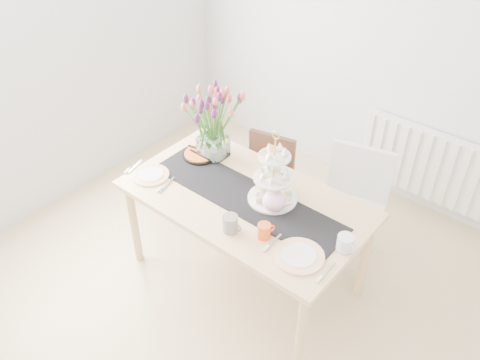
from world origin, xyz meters
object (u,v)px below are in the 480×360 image
Objects in this scene: radiator at (433,166)px; mug_orange at (264,231)px; cake_stand at (273,183)px; mug_grey at (230,224)px; dining_table at (245,206)px; tart_tin at (200,155)px; teapot at (274,201)px; chair_white at (353,199)px; plate_left at (151,175)px; tulip_vase at (212,115)px; chair_brown at (266,176)px; cream_jug at (345,243)px; plate_right at (299,256)px.

radiator is 1.83m from mug_orange.
cake_stand reaches higher than mug_grey.
tart_tin is (-0.54, 0.15, 0.09)m from dining_table.
teapot reaches higher than mug_grey.
cake_stand is 0.36m from mug_orange.
chair_white is 3.56× the size of plate_left.
mug_orange reaches higher than dining_table.
tulip_vase is 2.49× the size of plate_left.
cake_stand is (-0.54, -1.45, 0.44)m from radiator.
plate_left is at bearing -157.63° from cake_stand.
chair_brown is 0.61m from tart_tin.
chair_white is at bearing 40.22° from plate_left.
tulip_vase is at bearing 154.35° from teapot.
dining_table is 0.83m from chair_white.
tart_tin is 2.65× the size of mug_orange.
mug_orange is (-0.37, -1.76, 0.35)m from radiator.
plate_left is (-0.10, -0.39, -0.01)m from tart_tin.
radiator is at bearing 69.63° from cake_stand.
plate_left is (-1.09, -0.92, 0.23)m from chair_white.
chair_brown is 1.63× the size of cake_stand.
tart_tin is (-1.28, 0.15, -0.03)m from cream_jug.
cake_stand reaches higher than cream_jug.
mug_grey is (-0.09, -0.32, -0.02)m from teapot.
mug_grey is at bearing -106.98° from radiator.
mug_orange is at bearing -28.66° from tulip_vase.
radiator is at bearing 53.13° from plate_left.
plate_left is at bearing -104.67° from tart_tin.
chair_brown reaches higher than radiator.
dining_table is 3.39× the size of cake_stand.
cream_jug is 0.68m from mug_grey.
plate_left is (-0.96, -0.02, -0.04)m from mug_orange.
chair_brown is (-0.96, -0.95, -0.01)m from radiator.
radiator is 1.64m from teapot.
cream_jug is (0.29, -0.68, 0.27)m from chair_white.
chair_brown is 0.84m from teapot.
chair_brown is 3.19× the size of teapot.
plate_left is at bearing -173.14° from teapot.
cake_stand is at bearing -130.39° from chair_white.
cake_stand is 4.94× the size of mug_orange.
radiator is at bearing 48.93° from tulip_vase.
dining_table is 1.76× the size of chair_white.
plate_right is at bearing 0.88° from plate_left.
tart_tin is at bearing 160.51° from teapot.
chair_white is 8.14× the size of mug_grey.
teapot is at bearing 49.15° from mug_orange.
chair_white is 0.94m from plate_right.
chair_white reaches higher than chair_brown.
tulip_vase is at bearing -166.94° from chair_white.
mug_orange is at bearing -22.95° from tart_tin.
mug_grey is 1.17× the size of mug_orange.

